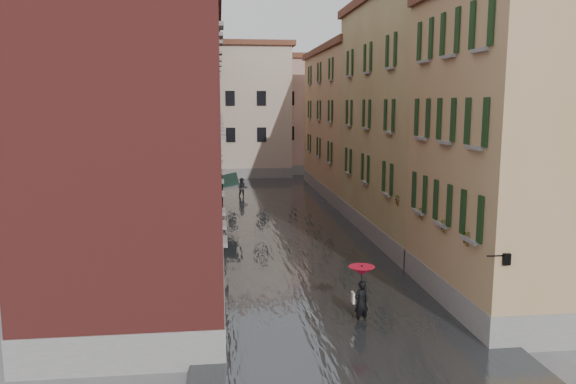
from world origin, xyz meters
TOP-DOWN VIEW (x-y plane):
  - ground at (0.00, 0.00)m, footprint 120.00×120.00m
  - floodwater at (0.00, 13.00)m, footprint 10.00×60.00m
  - building_left_near at (-7.00, -2.00)m, footprint 6.00×8.00m
  - building_left_mid at (-7.00, 9.00)m, footprint 6.00×14.00m
  - building_left_far at (-7.00, 24.00)m, footprint 6.00×16.00m
  - building_right_near at (7.00, -2.00)m, footprint 6.00×8.00m
  - building_right_mid at (7.00, 9.00)m, footprint 6.00×14.00m
  - building_right_far at (7.00, 24.00)m, footprint 6.00×16.00m
  - building_end_cream at (-3.00, 38.00)m, footprint 12.00×9.00m
  - building_end_pink at (6.00, 40.00)m, footprint 10.00×9.00m
  - awning_near at (-3.49, 14.31)m, footprint 1.09×2.98m
  - awning_far at (-3.48, 17.07)m, footprint 1.09×3.11m
  - wall_lantern at (4.33, -6.00)m, footprint 0.71×0.22m
  - window_planters at (4.12, -0.75)m, footprint 0.59×8.17m
  - pedestrian_main at (0.69, -3.20)m, footprint 0.93×0.93m
  - pedestrian_far at (-2.35, 22.94)m, footprint 0.86×0.70m

SIDE VIEW (x-z plane):
  - ground at x=0.00m, z-range 0.00..0.00m
  - floodwater at x=0.00m, z-range 0.00..0.20m
  - pedestrian_far at x=-2.35m, z-range 0.00..1.68m
  - pedestrian_main at x=0.69m, z-range 0.23..2.29m
  - awning_near at x=-3.49m, z-range 1.07..3.87m
  - awning_far at x=-3.48m, z-range 1.07..3.87m
  - wall_lantern at x=4.33m, z-range 2.83..3.18m
  - window_planters at x=4.12m, z-range 3.09..3.93m
  - building_right_near at x=7.00m, z-range 0.00..11.50m
  - building_right_far at x=7.00m, z-range 0.00..11.50m
  - building_end_pink at x=6.00m, z-range 0.00..12.00m
  - building_left_mid at x=-7.00m, z-range 0.00..12.50m
  - building_left_near at x=-7.00m, z-range 0.00..13.00m
  - building_right_mid at x=7.00m, z-range 0.00..13.00m
  - building_end_cream at x=-3.00m, z-range 0.00..13.00m
  - building_left_far at x=-7.00m, z-range 0.00..14.00m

